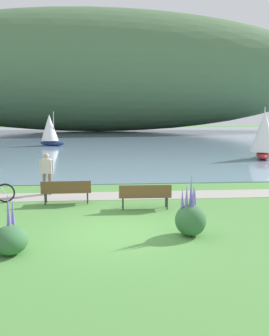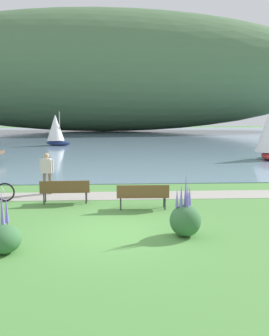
% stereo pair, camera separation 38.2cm
% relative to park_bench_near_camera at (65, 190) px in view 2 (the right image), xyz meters
% --- Properties ---
extents(ground_plane, '(200.00, 200.00, 0.00)m').
position_rel_park_bench_near_camera_xyz_m(ground_plane, '(1.82, -3.41, -0.52)').
color(ground_plane, '#518E42').
extents(bay_water, '(180.00, 80.00, 0.04)m').
position_rel_park_bench_near_camera_xyz_m(bay_water, '(1.82, 43.60, -0.50)').
color(bay_water, '#7A99B2').
rests_on(bay_water, ground).
extents(distant_hillside, '(97.02, 28.00, 23.73)m').
position_rel_park_bench_near_camera_xyz_m(distant_hillside, '(-0.43, 61.21, 11.38)').
color(distant_hillside, '#4C7047').
rests_on(distant_hillside, bay_water).
extents(shoreline_path, '(60.00, 1.50, 0.01)m').
position_rel_park_bench_near_camera_xyz_m(shoreline_path, '(1.82, 1.19, -0.52)').
color(shoreline_path, '#A39E93').
rests_on(shoreline_path, ground).
extents(park_bench_near_camera, '(1.81, 0.52, 0.88)m').
position_rel_park_bench_near_camera_xyz_m(park_bench_near_camera, '(0.00, 0.00, 0.00)').
color(park_bench_near_camera, brown).
rests_on(park_bench_near_camera, ground).
extents(park_bench_further_along, '(1.81, 0.52, 0.88)m').
position_rel_park_bench_near_camera_xyz_m(park_bench_further_along, '(2.80, -0.96, 0.00)').
color(park_bench_further_along, brown).
rests_on(park_bench_further_along, ground).
extents(person_at_shoreline, '(0.59, 0.32, 1.71)m').
position_rel_park_bench_near_camera_xyz_m(person_at_shoreline, '(-0.96, 1.68, 0.46)').
color(person_at_shoreline, '#72604C').
rests_on(person_at_shoreline, ground).
extents(echium_bush_closest_to_camera, '(0.84, 0.84, 1.46)m').
position_rel_park_bench_near_camera_xyz_m(echium_bush_closest_to_camera, '(-0.79, -4.76, -0.15)').
color(echium_bush_closest_to_camera, '#386B3D').
rests_on(echium_bush_closest_to_camera, ground).
extents(echium_bush_beside_closest, '(0.84, 0.84, 1.71)m').
position_rel_park_bench_near_camera_xyz_m(echium_bush_beside_closest, '(3.73, -3.79, -0.06)').
color(echium_bush_beside_closest, '#386B3D').
rests_on(echium_bush_beside_closest, ground).
extents(sailboat_nearest_to_shore, '(2.51, 3.37, 3.83)m').
position_rel_park_bench_near_camera_xyz_m(sailboat_nearest_to_shore, '(12.98, 12.40, 1.32)').
color(sailboat_nearest_to_shore, '#B22323').
rests_on(sailboat_nearest_to_shore, bay_water).
extents(sailboat_mid_bay, '(3.15, 2.44, 3.61)m').
position_rel_park_bench_near_camera_xyz_m(sailboat_mid_bay, '(-4.52, 25.67, 1.22)').
color(sailboat_mid_bay, navy).
rests_on(sailboat_mid_bay, bay_water).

